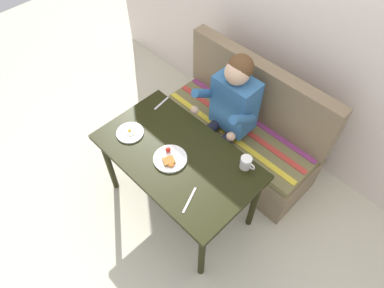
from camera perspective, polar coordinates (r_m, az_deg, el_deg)
ground_plane at (r=3.07m, az=-2.02°, el=-9.83°), size 8.00×8.00×0.00m
back_wall at (r=2.84m, az=17.34°, el=20.14°), size 4.40×0.10×2.60m
table at (r=2.52m, az=-2.43°, el=-2.90°), size 1.20×0.70×0.73m
couch at (r=3.13m, az=8.02°, el=1.88°), size 1.44×0.56×1.00m
person at (r=2.74m, az=6.12°, el=5.76°), size 0.45×0.61×1.21m
plate_breakfast at (r=2.42m, az=-3.68°, el=-2.45°), size 0.24×0.24×0.05m
plate_eggs at (r=2.61m, az=-10.26°, el=1.88°), size 0.20×0.20×0.04m
coffee_mug at (r=2.38m, az=8.98°, el=-3.07°), size 0.12×0.08×0.10m
fork at (r=2.79m, az=-5.08°, el=6.77°), size 0.04×0.17×0.00m
knife at (r=2.25m, az=-0.43°, el=-9.29°), size 0.09×0.19×0.00m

